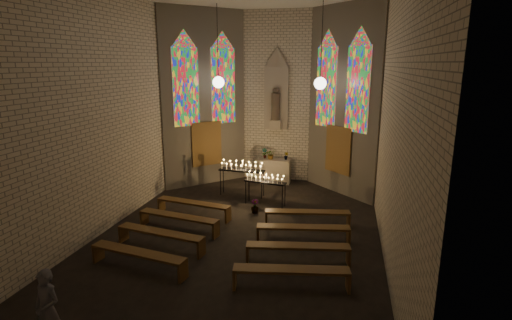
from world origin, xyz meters
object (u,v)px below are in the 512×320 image
Objects in this scene: altar at (274,171)px; aisle_flower_pot at (255,206)px; visitor at (48,309)px; votive_stand_right at (265,180)px; votive_stand_left at (242,168)px.

altar is 2.97× the size of aisle_flower_pot.
visitor is (-2.07, -7.10, 0.49)m from aisle_flower_pot.
visitor reaches higher than votive_stand_right.
votive_stand_right is at bearing 83.74° from visitor.
aisle_flower_pot is 1.11m from votive_stand_right.
votive_stand_right is at bearing -85.61° from altar.
visitor is at bearing -94.96° from votive_stand_left.
votive_stand_right is at bearing 77.83° from aisle_flower_pot.
aisle_flower_pot is at bearing -59.54° from votive_stand_left.
aisle_flower_pot is 0.31× the size of votive_stand_right.
votive_stand_left reaches higher than aisle_flower_pot.
votive_stand_left is 1.36m from votive_stand_right.
votive_stand_right is (0.22, -2.80, 0.43)m from altar.
visitor is at bearing -94.87° from votive_stand_right.
aisle_flower_pot is 2.08m from votive_stand_left.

